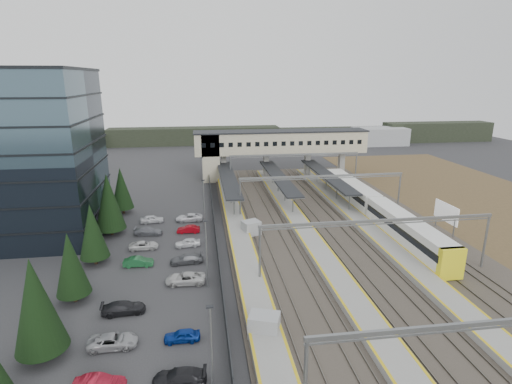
{
  "coord_description": "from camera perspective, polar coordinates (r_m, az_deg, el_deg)",
  "views": [
    {
      "loc": [
        -8.22,
        -48.99,
        22.88
      ],
      "look_at": [
        1.0,
        16.35,
        4.0
      ],
      "focal_mm": 28.0,
      "sensor_mm": 36.0,
      "label": 1
    }
  ],
  "objects": [
    {
      "name": "treeline_far",
      "position": [
        146.21,
        4.75,
        8.08
      ],
      "size": [
        170.0,
        19.0,
        7.0
      ],
      "color": "black",
      "rests_on": "ground"
    },
    {
      "name": "footbridge",
      "position": [
        93.57,
        1.89,
        6.77
      ],
      "size": [
        40.4,
        6.4,
        11.2
      ],
      "color": "tan",
      "rests_on": "ground"
    },
    {
      "name": "billboard",
      "position": [
        67.14,
        25.52,
        -2.79
      ],
      "size": [
        0.35,
        5.56,
        4.65
      ],
      "color": "slate",
      "rests_on": "ground"
    },
    {
      "name": "ground",
      "position": [
        54.69,
        1.37,
        -8.77
      ],
      "size": [
        220.0,
        220.0,
        0.0
      ],
      "primitive_type": "plane",
      "color": "#2B2B2D",
      "rests_on": "ground"
    },
    {
      "name": "fence",
      "position": [
        58.28,
        -5.78,
        -6.17
      ],
      "size": [
        0.08,
        90.0,
        2.0
      ],
      "color": "#26282B",
      "rests_on": "ground"
    },
    {
      "name": "office_building",
      "position": [
        67.86,
        -32.17,
        4.45
      ],
      "size": [
        24.3,
        18.3,
        24.3
      ],
      "color": "#3A515D",
      "rests_on": "ground"
    },
    {
      "name": "relay_cabin_far",
      "position": [
        60.15,
        -0.7,
        -5.21
      ],
      "size": [
        3.06,
        2.81,
        2.29
      ],
      "color": "#9A9DA0",
      "rests_on": "ground"
    },
    {
      "name": "rail_corridor",
      "position": [
        61.1,
        9.32,
        -5.96
      ],
      "size": [
        34.0,
        90.0,
        0.92
      ],
      "color": "#39332C",
      "rests_on": "ground"
    },
    {
      "name": "train",
      "position": [
        68.64,
        16.69,
        -2.28
      ],
      "size": [
        3.05,
        42.38,
        3.84
      ],
      "color": "silver",
      "rests_on": "ground"
    },
    {
      "name": "lampposts",
      "position": [
        53.55,
        -7.32,
        -4.43
      ],
      "size": [
        0.5,
        53.25,
        8.07
      ],
      "color": "slate",
      "rests_on": "ground"
    },
    {
      "name": "gantries",
      "position": [
        58.28,
        12.65,
        -1.27
      ],
      "size": [
        28.4,
        62.28,
        7.17
      ],
      "color": "slate",
      "rests_on": "ground"
    },
    {
      "name": "conifer_row",
      "position": [
        50.51,
        -23.41,
        -6.35
      ],
      "size": [
        4.42,
        49.82,
        9.5
      ],
      "color": "black",
      "rests_on": "ground"
    },
    {
      "name": "relay_cabin_near",
      "position": [
        38.35,
        1.18,
        -18.58
      ],
      "size": [
        3.23,
        2.79,
        2.27
      ],
      "color": "#9A9DA0",
      "rests_on": "ground"
    },
    {
      "name": "canopies",
      "position": [
        79.78,
        3.2,
        2.2
      ],
      "size": [
        23.1,
        30.0,
        3.28
      ],
      "color": "black",
      "rests_on": "ground"
    },
    {
      "name": "car_park",
      "position": [
        48.11,
        -13.63,
        -12.1
      ],
      "size": [
        10.59,
        44.59,
        1.29
      ],
      "color": "silver",
      "rests_on": "ground"
    }
  ]
}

